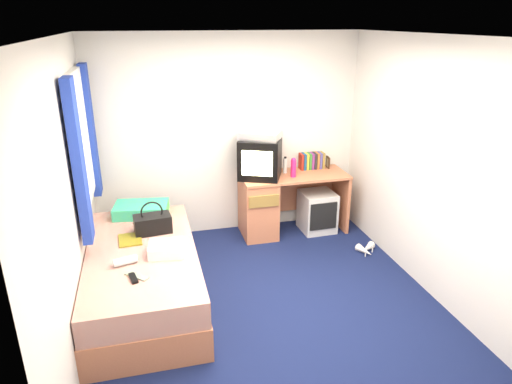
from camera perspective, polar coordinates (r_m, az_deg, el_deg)
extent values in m
plane|color=#0C1438|center=(4.47, 1.14, -13.53)|extent=(3.40, 3.40, 0.00)
plane|color=white|center=(3.69, 1.42, 18.96)|extent=(3.40, 3.40, 0.00)
plane|color=silver|center=(5.50, -3.45, 6.93)|extent=(3.20, 0.00, 3.20)
plane|color=silver|center=(2.48, 11.94, -11.89)|extent=(3.20, 0.00, 3.20)
plane|color=silver|center=(3.84, -22.43, -0.93)|extent=(0.00, 3.40, 3.40)
plane|color=silver|center=(4.59, 20.95, 2.70)|extent=(0.00, 3.40, 3.40)
cube|color=#C67852|center=(4.53, -13.74, -11.37)|extent=(1.00, 2.00, 0.30)
cube|color=olive|center=(4.21, -6.64, -13.46)|extent=(0.02, 0.70, 0.18)
cube|color=silver|center=(4.40, -14.04, -8.38)|extent=(0.98, 1.98, 0.24)
cube|color=#1B99B5|center=(5.06, -14.12, -2.13)|extent=(0.61, 0.44, 0.12)
cube|color=#C67852|center=(5.56, 4.78, 2.04)|extent=(1.30, 0.55, 0.03)
cube|color=#C67852|center=(5.57, 0.27, -1.97)|extent=(0.40, 0.52, 0.72)
cube|color=#C67852|center=(5.91, 10.46, -0.95)|extent=(0.04, 0.52, 0.72)
cube|color=#C67852|center=(5.96, 6.21, 0.38)|extent=(0.78, 0.03, 0.55)
cube|color=silver|center=(5.79, 7.65, -2.40)|extent=(0.42, 0.42, 0.50)
cube|color=black|center=(5.38, 0.52, 4.27)|extent=(0.60, 0.59, 0.47)
cube|color=#D6CB87|center=(5.18, 0.14, 3.59)|extent=(0.33, 0.16, 0.29)
cube|color=silver|center=(5.31, 0.53, 7.15)|extent=(0.56, 0.52, 0.09)
cube|color=maroon|center=(5.73, 5.66, 3.81)|extent=(0.03, 0.13, 0.20)
cube|color=navy|center=(5.74, 5.99, 3.83)|extent=(0.03, 0.13, 0.20)
cube|color=gold|center=(5.76, 6.32, 3.85)|extent=(0.03, 0.13, 0.20)
cube|color=#337F33|center=(5.77, 6.64, 3.88)|extent=(0.03, 0.13, 0.20)
cube|color=#7F337F|center=(5.78, 6.97, 3.90)|extent=(0.03, 0.13, 0.20)
cube|color=#262626|center=(5.79, 7.29, 3.92)|extent=(0.03, 0.13, 0.20)
cube|color=#B26633|center=(5.81, 7.62, 3.94)|extent=(0.03, 0.13, 0.20)
cube|color=#4C4C99|center=(5.82, 7.94, 3.96)|extent=(0.03, 0.13, 0.20)
cube|color=olive|center=(5.83, 8.26, 3.98)|extent=(0.03, 0.13, 0.20)
cube|color=black|center=(5.85, 8.98, 3.69)|extent=(0.03, 0.12, 0.14)
cylinder|color=#EE216A|center=(5.44, 4.69, 2.96)|extent=(0.08, 0.08, 0.21)
cylinder|color=silver|center=(5.58, 3.66, 3.31)|extent=(0.06, 0.06, 0.19)
cube|color=black|center=(4.62, -12.79, -3.91)|extent=(0.37, 0.24, 0.18)
torus|color=black|center=(4.56, -12.92, -2.44)|extent=(0.22, 0.04, 0.22)
cube|color=white|center=(4.19, -11.13, -6.98)|extent=(0.34, 0.30, 0.10)
cube|color=gold|center=(4.54, -15.46, -5.76)|extent=(0.23, 0.29, 0.01)
cylinder|color=silver|center=(4.11, -16.05, -8.28)|extent=(0.21, 0.12, 0.07)
cube|color=gold|center=(3.93, -14.70, -10.11)|extent=(0.20, 0.19, 0.01)
cube|color=black|center=(3.90, -15.09, -10.36)|extent=(0.08, 0.17, 0.02)
cube|color=silver|center=(4.62, -21.27, 6.01)|extent=(0.02, 0.90, 1.10)
cube|color=white|center=(4.52, -22.13, 13.26)|extent=(0.06, 1.06, 0.08)
cube|color=white|center=(4.79, -20.24, -0.80)|extent=(0.06, 1.06, 0.08)
cube|color=navy|center=(4.06, -21.32, 3.35)|extent=(0.08, 0.24, 1.40)
cube|color=navy|center=(5.19, -19.98, 7.14)|extent=(0.08, 0.24, 1.40)
cone|color=white|center=(5.39, 13.42, -7.17)|extent=(0.15, 0.24, 0.09)
cone|color=white|center=(5.46, 13.74, -6.83)|extent=(0.23, 0.20, 0.09)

